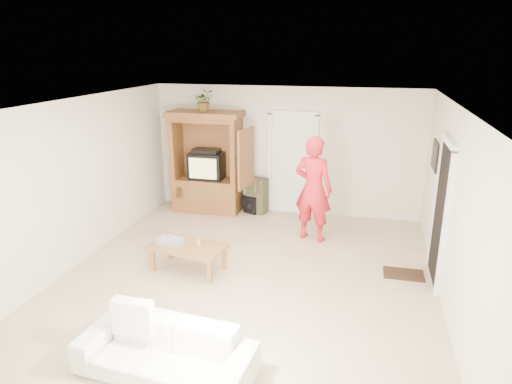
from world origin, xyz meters
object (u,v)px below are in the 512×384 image
armoire (208,169)px  coffee_table (188,248)px  sofa (165,352)px  man (313,189)px

armoire → coffee_table: size_ratio=1.72×
sofa → coffee_table: 2.39m
armoire → coffee_table: bearing=-77.0°
armoire → man: size_ratio=1.11×
armoire → sofa: (1.30, -5.00, -0.64)m
man → coffee_table: size_ratio=1.55×
coffee_table → man: bearing=53.7°
armoire → sofa: armoire is taller
sofa → coffee_table: (-0.67, 2.29, 0.10)m
armoire → man: bearing=-23.8°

